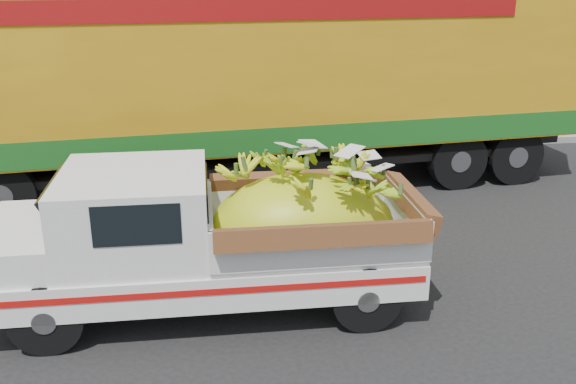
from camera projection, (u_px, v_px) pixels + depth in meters
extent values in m
plane|color=black|center=(124.00, 283.00, 8.53)|extent=(100.00, 100.00, 0.00)
cube|color=gray|center=(161.00, 150.00, 14.41)|extent=(60.00, 0.25, 0.15)
cube|color=gray|center=(168.00, 128.00, 16.38)|extent=(60.00, 4.00, 0.14)
cylinder|color=black|center=(46.00, 318.00, 6.91)|extent=(0.82, 0.26, 0.81)
cylinder|color=black|center=(73.00, 256.00, 8.37)|extent=(0.82, 0.26, 0.81)
cylinder|color=black|center=(366.00, 297.00, 7.35)|extent=(0.82, 0.26, 0.81)
cylinder|color=black|center=(338.00, 242.00, 8.81)|extent=(0.82, 0.26, 0.81)
cube|color=silver|center=(205.00, 262.00, 7.79)|extent=(5.08, 1.95, 0.42)
cube|color=#A50F0C|center=(205.00, 293.00, 6.91)|extent=(4.94, 0.13, 0.08)
cube|color=silver|center=(24.00, 240.00, 7.40)|extent=(0.95, 1.74, 0.39)
cube|color=silver|center=(135.00, 212.00, 7.46)|extent=(1.70, 1.79, 0.96)
cube|color=black|center=(136.00, 226.00, 6.59)|extent=(0.91, 0.03, 0.45)
cube|color=silver|center=(310.00, 220.00, 7.79)|extent=(2.51, 1.88, 0.55)
ellipsoid|color=yellow|center=(301.00, 229.00, 7.81)|extent=(2.27, 1.51, 1.37)
cylinder|color=black|center=(514.00, 155.00, 12.32)|extent=(1.13, 0.47, 1.10)
cylinder|color=black|center=(463.00, 131.00, 14.15)|extent=(1.13, 0.47, 1.10)
cylinder|color=black|center=(457.00, 160.00, 12.05)|extent=(1.13, 0.47, 1.10)
cylinder|color=black|center=(413.00, 134.00, 13.88)|extent=(1.13, 0.47, 1.10)
cylinder|color=black|center=(1.00, 194.00, 10.24)|extent=(1.13, 0.47, 1.10)
cylinder|color=black|center=(19.00, 159.00, 12.07)|extent=(1.13, 0.47, 1.10)
cube|color=black|center=(264.00, 146.00, 12.10)|extent=(12.03, 2.61, 0.36)
cube|color=#C18B12|center=(263.00, 60.00, 11.56)|extent=(11.99, 4.07, 2.84)
cube|color=#185619|center=(264.00, 124.00, 11.95)|extent=(12.05, 4.09, 0.45)
cube|color=maroon|center=(278.00, 9.00, 10.09)|extent=(8.33, 1.16, 0.35)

